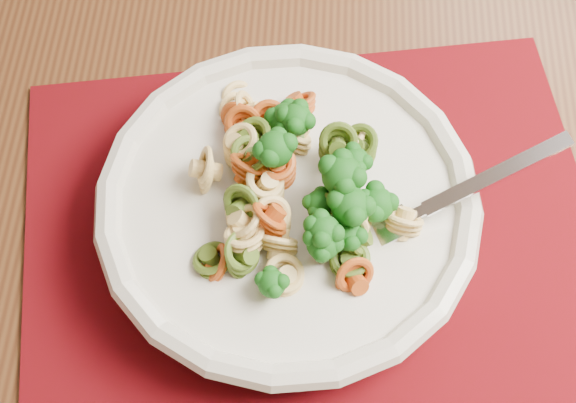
{
  "coord_description": "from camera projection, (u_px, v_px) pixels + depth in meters",
  "views": [
    {
      "loc": [
        -0.71,
        -0.71,
        1.25
      ],
      "look_at": [
        -0.73,
        -0.44,
        0.74
      ],
      "focal_mm": 50.0,
      "sensor_mm": 36.0,
      "label": 1
    }
  ],
  "objects": [
    {
      "name": "placemat",
      "position": [
        313.0,
        239.0,
        0.61
      ],
      "size": [
        0.49,
        0.42,
        0.0
      ],
      "primitive_type": "cube",
      "rotation": [
        0.0,
        0.0,
        0.2
      ],
      "color": "#5D0310",
      "rests_on": "dining_table"
    },
    {
      "name": "dining_table",
      "position": [
        318.0,
        234.0,
        0.71
      ],
      "size": [
        1.5,
        0.99,
        0.7
      ],
      "rotation": [
        0.0,
        0.0,
        0.03
      ],
      "color": "#523017",
      "rests_on": "ground"
    },
    {
      "name": "pasta_broccoli_heap",
      "position": [
        288.0,
        198.0,
        0.57
      ],
      "size": [
        0.24,
        0.24,
        0.06
      ],
      "primitive_type": null,
      "color": "#ECCB74",
      "rests_on": "pasta_bowl"
    },
    {
      "name": "pasta_bowl",
      "position": [
        288.0,
        207.0,
        0.59
      ],
      "size": [
        0.28,
        0.28,
        0.05
      ],
      "color": "silver",
      "rests_on": "placemat"
    },
    {
      "name": "fork",
      "position": [
        392.0,
        226.0,
        0.56
      ],
      "size": [
        0.18,
        0.1,
        0.08
      ],
      "primitive_type": null,
      "rotation": [
        0.0,
        -0.35,
        0.43
      ],
      "color": "silver",
      "rests_on": "pasta_bowl"
    }
  ]
}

